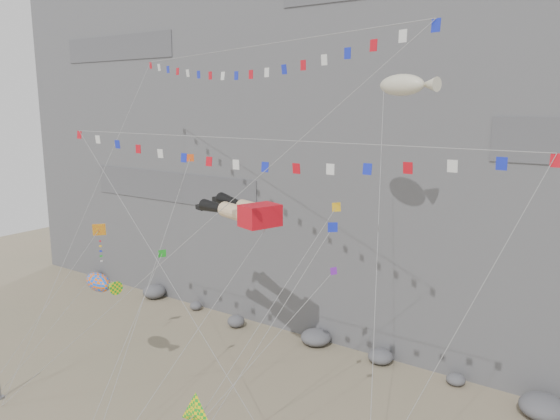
% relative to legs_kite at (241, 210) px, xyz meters
% --- Properties ---
extents(cliff, '(80.00, 28.00, 50.00)m').
position_rel_legs_kite_xyz_m(cliff, '(0.63, 24.15, 11.82)').
color(cliff, slate).
rests_on(cliff, ground).
extents(talus_boulders, '(60.00, 3.00, 1.20)m').
position_rel_legs_kite_xyz_m(talus_boulders, '(0.63, 9.15, -12.58)').
color(talus_boulders, slate).
rests_on(talus_boulders, ground).
extents(legs_kite, '(8.27, 18.13, 19.90)m').
position_rel_legs_kite_xyz_m(legs_kite, '(0.00, 0.00, 0.00)').
color(legs_kite, red).
rests_on(legs_kite, ground).
extents(flag_banner_upper, '(28.46, 16.29, 29.12)m').
position_rel_legs_kite_xyz_m(flag_banner_upper, '(0.70, -0.52, 10.60)').
color(flag_banner_upper, red).
rests_on(flag_banner_upper, ground).
extents(flag_banner_lower, '(30.27, 4.59, 21.01)m').
position_rel_legs_kite_xyz_m(flag_banner_lower, '(4.65, -4.95, 5.27)').
color(flag_banner_lower, red).
rests_on(flag_banner_lower, ground).
extents(harlequin_kite, '(3.64, 9.98, 14.44)m').
position_rel_legs_kite_xyz_m(harlequin_kite, '(-10.52, -3.82, -2.07)').
color(harlequin_kite, red).
rests_on(harlequin_kite, ground).
extents(fish_windsock, '(7.05, 6.41, 10.71)m').
position_rel_legs_kite_xyz_m(fish_windsock, '(-8.67, -5.52, -5.30)').
color(fish_windsock, '#FF670D').
rests_on(fish_windsock, ground).
extents(delta_kite, '(3.79, 5.90, 7.98)m').
position_rel_legs_kite_xyz_m(delta_kite, '(5.41, -10.67, -8.05)').
color(delta_kite, yellow).
rests_on(delta_kite, ground).
extents(blimp_windsock, '(6.82, 14.26, 25.44)m').
position_rel_legs_kite_xyz_m(blimp_windsock, '(9.94, 3.10, 8.23)').
color(blimp_windsock, beige).
rests_on(blimp_windsock, ground).
extents(small_kite_a, '(4.20, 13.52, 21.35)m').
position_rel_legs_kite_xyz_m(small_kite_a, '(-3.23, -1.68, 3.13)').
color(small_kite_a, '#FF5215').
rests_on(small_kite_a, ground).
extents(small_kite_b, '(6.12, 11.92, 16.54)m').
position_rel_legs_kite_xyz_m(small_kite_b, '(7.92, -1.79, -2.80)').
color(small_kite_b, purple).
rests_on(small_kite_b, ground).
extents(small_kite_c, '(1.31, 8.93, 13.81)m').
position_rel_legs_kite_xyz_m(small_kite_c, '(-2.04, -5.63, -2.32)').
color(small_kite_c, green).
rests_on(small_kite_c, ground).
extents(small_kite_d, '(5.24, 12.73, 19.41)m').
position_rel_legs_kite_xyz_m(small_kite_d, '(8.13, -1.79, 1.09)').
color(small_kite_d, '#F1B014').
rests_on(small_kite_d, ground).
extents(small_kite_e, '(7.27, 6.64, 17.21)m').
position_rel_legs_kite_xyz_m(small_kite_e, '(10.74, -6.95, 1.16)').
color(small_kite_e, '#1625C6').
rests_on(small_kite_e, ground).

